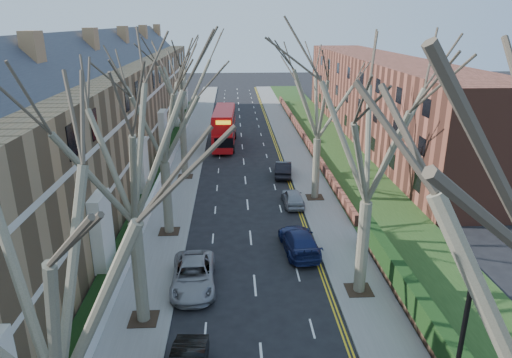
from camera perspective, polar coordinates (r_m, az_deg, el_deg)
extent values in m
cube|color=slate|center=(54.52, -8.05, 3.98)|extent=(3.00, 102.00, 0.12)
cube|color=slate|center=(54.76, 4.58, 4.18)|extent=(3.00, 102.00, 0.12)
cube|color=#9B774F|center=(47.11, -18.70, 6.93)|extent=(9.00, 78.00, 10.00)
cube|color=#31343C|center=(46.31, -19.51, 14.19)|extent=(4.67, 78.00, 4.67)
cube|color=silver|center=(46.43, -13.19, 5.37)|extent=(0.12, 78.00, 0.35)
cube|color=silver|center=(45.75, -13.52, 9.63)|extent=(0.12, 78.00, 0.35)
cube|color=brown|center=(60.12, 15.31, 9.74)|extent=(8.00, 54.00, 10.00)
cube|color=brown|center=(58.71, 5.75, 5.69)|extent=(0.35, 54.00, 0.90)
cube|color=black|center=(21.95, 22.58, -18.49)|extent=(0.70, 24.00, 1.20)
cube|color=white|center=(46.91, -10.88, 2.02)|extent=(0.30, 78.00, 1.00)
cube|color=#203B15|center=(55.50, 9.21, 4.30)|extent=(6.00, 102.00, 0.06)
cube|color=black|center=(13.15, 25.58, -10.49)|extent=(0.18, 0.50, 0.22)
cylinder|color=brown|center=(23.02, -14.36, -11.34)|extent=(0.64, 0.64, 5.25)
cube|color=#2D2116|center=(24.42, -13.84, -16.64)|extent=(1.40, 1.40, 0.05)
cylinder|color=brown|center=(31.94, -11.06, -2.37)|extent=(0.64, 0.64, 5.07)
cube|color=#2D2116|center=(32.94, -10.78, -6.45)|extent=(1.40, 1.40, 0.05)
cylinder|color=brown|center=(43.22, -9.00, 3.59)|extent=(0.60, 0.60, 5.25)
cube|color=#2D2116|center=(43.99, -8.82, 0.32)|extent=(1.40, 1.40, 0.05)
cylinder|color=brown|center=(25.23, 13.16, -8.37)|extent=(0.64, 0.64, 5.25)
cube|color=#2D2116|center=(26.52, 12.72, -13.38)|extent=(1.40, 1.40, 0.05)
cylinder|color=brown|center=(37.87, 7.52, 1.28)|extent=(0.60, 0.60, 5.07)
cube|color=#2D2116|center=(38.72, 7.35, -2.27)|extent=(1.40, 1.40, 0.05)
cube|color=red|center=(54.62, -3.96, 5.57)|extent=(2.70, 10.20, 2.02)
cube|color=red|center=(54.20, -4.01, 7.55)|extent=(2.68, 9.69, 1.84)
cube|color=black|center=(54.52, -3.97, 5.99)|extent=(2.69, 9.39, 0.83)
cube|color=black|center=(54.18, -4.01, 7.65)|extent=(2.68, 9.19, 0.83)
imported|color=gray|center=(26.32, -7.83, -11.83)|extent=(2.59, 5.27, 1.44)
imported|color=#161F4F|center=(29.86, 5.42, -7.71)|extent=(2.47, 5.22, 1.47)
imported|color=#93949B|center=(37.05, 4.64, -2.31)|extent=(1.66, 3.90, 1.32)
imported|color=black|center=(43.93, 3.44, 1.30)|extent=(2.04, 4.54, 1.45)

